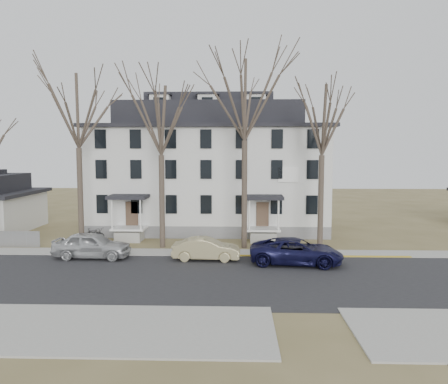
{
  "coord_description": "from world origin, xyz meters",
  "views": [
    {
      "loc": [
        0.51,
        -21.58,
        7.09
      ],
      "look_at": [
        -0.45,
        9.0,
        4.18
      ],
      "focal_mm": 35.0,
      "sensor_mm": 36.0,
      "label": 1
    }
  ],
  "objects_px": {
    "bicycle_right": "(92,235)",
    "tree_mid_left": "(161,115)",
    "car_navy": "(296,252)",
    "tree_far_left": "(78,105)",
    "tree_mid_right": "(323,115)",
    "boarding_house": "(210,169)",
    "car_tan": "(206,249)",
    "car_silver": "(92,246)",
    "tree_center": "(245,94)",
    "bicycle_left": "(96,234)"
  },
  "relations": [
    {
      "from": "car_silver",
      "to": "car_navy",
      "type": "relative_size",
      "value": 0.88
    },
    {
      "from": "car_tan",
      "to": "tree_center",
      "type": "bearing_deg",
      "value": -31.91
    },
    {
      "from": "car_navy",
      "to": "boarding_house",
      "type": "bearing_deg",
      "value": 33.15
    },
    {
      "from": "car_navy",
      "to": "bicycle_left",
      "type": "bearing_deg",
      "value": 72.29
    },
    {
      "from": "car_navy",
      "to": "bicycle_right",
      "type": "distance_m",
      "value": 16.6
    },
    {
      "from": "tree_mid_right",
      "to": "bicycle_right",
      "type": "xyz_separation_m",
      "value": [
        -17.47,
        2.22,
        -9.14
      ]
    },
    {
      "from": "bicycle_left",
      "to": "tree_mid_left",
      "type": "bearing_deg",
      "value": -82.01
    },
    {
      "from": "tree_center",
      "to": "tree_mid_right",
      "type": "xyz_separation_m",
      "value": [
        5.5,
        0.0,
        -1.48
      ]
    },
    {
      "from": "tree_center",
      "to": "bicycle_left",
      "type": "bearing_deg",
      "value": 168.67
    },
    {
      "from": "tree_far_left",
      "to": "tree_mid_right",
      "type": "relative_size",
      "value": 1.08
    },
    {
      "from": "boarding_house",
      "to": "tree_center",
      "type": "xyz_separation_m",
      "value": [
        3.0,
        -8.15,
        5.71
      ]
    },
    {
      "from": "car_silver",
      "to": "bicycle_right",
      "type": "bearing_deg",
      "value": 20.68
    },
    {
      "from": "car_navy",
      "to": "car_tan",
      "type": "bearing_deg",
      "value": 88.73
    },
    {
      "from": "tree_mid_left",
      "to": "car_navy",
      "type": "bearing_deg",
      "value": -26.49
    },
    {
      "from": "car_navy",
      "to": "bicycle_right",
      "type": "relative_size",
      "value": 3.73
    },
    {
      "from": "tree_center",
      "to": "bicycle_right",
      "type": "height_order",
      "value": "tree_center"
    },
    {
      "from": "car_navy",
      "to": "tree_mid_left",
      "type": "bearing_deg",
      "value": 70.76
    },
    {
      "from": "car_silver",
      "to": "bicycle_left",
      "type": "distance_m",
      "value": 6.04
    },
    {
      "from": "tree_mid_left",
      "to": "bicycle_right",
      "type": "xyz_separation_m",
      "value": [
        -5.97,
        2.22,
        -9.14
      ]
    },
    {
      "from": "boarding_house",
      "to": "bicycle_left",
      "type": "distance_m",
      "value": 11.53
    },
    {
      "from": "tree_center",
      "to": "car_silver",
      "type": "height_order",
      "value": "tree_center"
    },
    {
      "from": "boarding_house",
      "to": "tree_mid_right",
      "type": "xyz_separation_m",
      "value": [
        8.5,
        -8.15,
        4.22
      ]
    },
    {
      "from": "tree_mid_left",
      "to": "tree_center",
      "type": "height_order",
      "value": "tree_center"
    },
    {
      "from": "bicycle_right",
      "to": "car_silver",
      "type": "bearing_deg",
      "value": -162.84
    },
    {
      "from": "bicycle_left",
      "to": "bicycle_right",
      "type": "relative_size",
      "value": 1.21
    },
    {
      "from": "tree_mid_right",
      "to": "bicycle_right",
      "type": "height_order",
      "value": "tree_mid_right"
    },
    {
      "from": "car_silver",
      "to": "car_navy",
      "type": "bearing_deg",
      "value": -92.72
    },
    {
      "from": "tree_center",
      "to": "boarding_house",
      "type": "bearing_deg",
      "value": 110.2
    },
    {
      "from": "boarding_house",
      "to": "car_tan",
      "type": "relative_size",
      "value": 4.78
    },
    {
      "from": "tree_mid_right",
      "to": "bicycle_left",
      "type": "xyz_separation_m",
      "value": [
        -17.18,
        2.34,
        -9.11
      ]
    },
    {
      "from": "tree_far_left",
      "to": "car_tan",
      "type": "distance_m",
      "value": 14.02
    },
    {
      "from": "tree_far_left",
      "to": "bicycle_left",
      "type": "distance_m",
      "value": 10.13
    },
    {
      "from": "tree_far_left",
      "to": "tree_mid_left",
      "type": "bearing_deg",
      "value": 0.0
    },
    {
      "from": "tree_far_left",
      "to": "car_silver",
      "type": "height_order",
      "value": "tree_far_left"
    },
    {
      "from": "tree_mid_right",
      "to": "car_tan",
      "type": "xyz_separation_m",
      "value": [
        -8.01,
        -3.72,
        -8.89
      ]
    },
    {
      "from": "tree_mid_right",
      "to": "car_navy",
      "type": "bearing_deg",
      "value": -116.88
    },
    {
      "from": "tree_far_left",
      "to": "bicycle_right",
      "type": "bearing_deg",
      "value": 89.1
    },
    {
      "from": "car_tan",
      "to": "tree_mid_right",
      "type": "bearing_deg",
      "value": -63.0
    },
    {
      "from": "bicycle_left",
      "to": "tree_mid_right",
      "type": "bearing_deg",
      "value": -67.37
    },
    {
      "from": "bicycle_right",
      "to": "tree_mid_left",
      "type": "bearing_deg",
      "value": -111.82
    },
    {
      "from": "tree_mid_right",
      "to": "car_tan",
      "type": "distance_m",
      "value": 12.53
    },
    {
      "from": "bicycle_right",
      "to": "tree_mid_right",
      "type": "bearing_deg",
      "value": -98.67
    },
    {
      "from": "boarding_house",
      "to": "car_silver",
      "type": "xyz_separation_m",
      "value": [
        -7.05,
        -11.62,
        -4.52
      ]
    },
    {
      "from": "car_tan",
      "to": "car_navy",
      "type": "bearing_deg",
      "value": -96.46
    },
    {
      "from": "boarding_house",
      "to": "tree_mid_left",
      "type": "relative_size",
      "value": 1.63
    },
    {
      "from": "tree_far_left",
      "to": "boarding_house",
      "type": "bearing_deg",
      "value": 42.18
    },
    {
      "from": "tree_mid_left",
      "to": "tree_mid_right",
      "type": "xyz_separation_m",
      "value": [
        11.5,
        0.0,
        0.0
      ]
    },
    {
      "from": "boarding_house",
      "to": "car_tan",
      "type": "xyz_separation_m",
      "value": [
        0.49,
        -11.88,
        -4.66
      ]
    },
    {
      "from": "tree_mid_right",
      "to": "bicycle_left",
      "type": "height_order",
      "value": "tree_mid_right"
    },
    {
      "from": "tree_mid_left",
      "to": "car_tan",
      "type": "distance_m",
      "value": 10.25
    }
  ]
}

